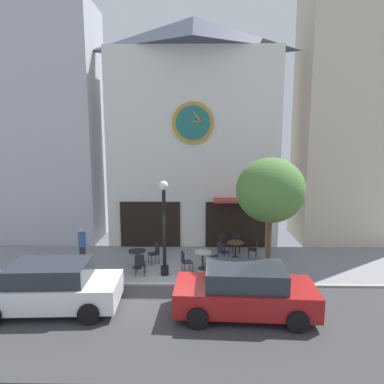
% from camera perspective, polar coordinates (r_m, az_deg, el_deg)
% --- Properties ---
extents(ground_plane, '(27.83, 9.75, 0.13)m').
position_cam_1_polar(ground_plane, '(12.89, -3.11, -16.01)').
color(ground_plane, gray).
extents(clock_building, '(8.54, 4.09, 11.37)m').
position_cam_1_polar(clock_building, '(17.87, 0.23, 10.36)').
color(clock_building, silver).
rests_on(clock_building, ground_plane).
extents(neighbor_building_left, '(5.11, 3.19, 12.12)m').
position_cam_1_polar(neighbor_building_left, '(19.73, -22.72, 10.22)').
color(neighbor_building_left, '#B2B2BC').
rests_on(neighbor_building_left, ground_plane).
extents(neighbor_building_right, '(5.33, 3.21, 13.91)m').
position_cam_1_polar(neighbor_building_right, '(19.84, 25.37, 12.62)').
color(neighbor_building_right, beige).
rests_on(neighbor_building_right, ground_plane).
extents(street_lamp, '(0.36, 0.36, 3.81)m').
position_cam_1_polar(street_lamp, '(13.45, -4.70, -6.05)').
color(street_lamp, black).
rests_on(street_lamp, ground_plane).
extents(street_tree, '(2.54, 2.28, 4.74)m').
position_cam_1_polar(street_tree, '(12.80, 13.06, 0.21)').
color(street_tree, brown).
rests_on(street_tree, ground_plane).
extents(cafe_table_leftmost, '(0.73, 0.73, 0.75)m').
position_cam_1_polar(cafe_table_leftmost, '(14.71, -9.20, -10.49)').
color(cafe_table_leftmost, black).
rests_on(cafe_table_leftmost, ground_plane).
extents(cafe_table_rightmost, '(0.72, 0.72, 0.75)m').
position_cam_1_polar(cafe_table_rightmost, '(14.42, 1.82, -10.81)').
color(cafe_table_rightmost, black).
rests_on(cafe_table_rightmost, ground_plane).
extents(cafe_table_center, '(0.77, 0.77, 0.76)m').
position_cam_1_polar(cafe_table_center, '(15.71, 7.33, -9.06)').
color(cafe_table_center, black).
rests_on(cafe_table_center, ground_plane).
extents(cafe_chair_under_awning, '(0.51, 0.51, 0.90)m').
position_cam_1_polar(cafe_chair_under_awning, '(14.03, -1.16, -11.40)').
color(cafe_chair_under_awning, black).
rests_on(cafe_chair_under_awning, ground_plane).
extents(cafe_chair_near_tree, '(0.55, 0.55, 0.90)m').
position_cam_1_polar(cafe_chair_near_tree, '(13.74, 3.50, -11.87)').
color(cafe_chair_near_tree, black).
rests_on(cafe_chair_near_tree, ground_plane).
extents(cafe_chair_curbside, '(0.42, 0.42, 0.90)m').
position_cam_1_polar(cafe_chair_curbside, '(13.92, -8.73, -11.68)').
color(cafe_chair_curbside, black).
rests_on(cafe_chair_curbside, ground_plane).
extents(cafe_chair_facing_street, '(0.55, 0.55, 0.90)m').
position_cam_1_polar(cafe_chair_facing_street, '(15.09, -6.19, -9.95)').
color(cafe_chair_facing_street, black).
rests_on(cafe_chair_facing_street, ground_plane).
extents(cafe_chair_right_end, '(0.57, 0.57, 0.90)m').
position_cam_1_polar(cafe_chair_right_end, '(16.33, 5.27, -8.44)').
color(cafe_chair_right_end, black).
rests_on(cafe_chair_right_end, ground_plane).
extents(cafe_chair_by_entrance, '(0.43, 0.43, 0.90)m').
position_cam_1_polar(cafe_chair_by_entrance, '(16.55, 7.42, -8.24)').
color(cafe_chair_by_entrance, black).
rests_on(cafe_chair_by_entrance, ground_plane).
extents(cafe_chair_outer, '(0.48, 0.48, 0.90)m').
position_cam_1_polar(cafe_chair_outer, '(15.74, 10.43, -9.23)').
color(cafe_chair_outer, black).
rests_on(cafe_chair_outer, ground_plane).
extents(cafe_chair_corner, '(0.55, 0.55, 0.90)m').
position_cam_1_polar(cafe_chair_corner, '(15.19, 5.06, -9.80)').
color(cafe_chair_corner, black).
rests_on(cafe_chair_corner, ground_plane).
extents(pedestrian_blue, '(0.38, 0.38, 1.67)m').
position_cam_1_polar(pedestrian_blue, '(15.42, -17.98, -8.63)').
color(pedestrian_blue, '#2D2D38').
rests_on(pedestrian_blue, ground_plane).
extents(parked_car_white, '(4.38, 2.19, 1.55)m').
position_cam_1_polar(parked_car_white, '(12.05, -22.68, -14.51)').
color(parked_car_white, white).
rests_on(parked_car_white, ground_plane).
extents(parked_car_red, '(4.38, 2.19, 1.55)m').
position_cam_1_polar(parked_car_red, '(11.03, 8.87, -16.13)').
color(parked_car_red, maroon).
rests_on(parked_car_red, ground_plane).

